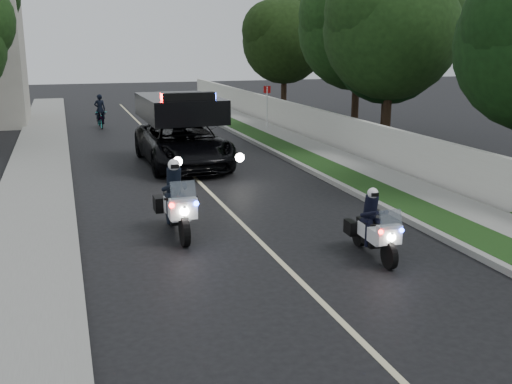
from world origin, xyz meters
TOP-DOWN VIEW (x-y plane):
  - ground at (0.00, 0.00)m, footprint 120.00×120.00m
  - curb_right at (4.10, 10.00)m, footprint 0.20×60.00m
  - grass_verge at (4.80, 10.00)m, footprint 1.20×60.00m
  - sidewalk_right at (6.10, 10.00)m, footprint 1.40×60.00m
  - property_wall at (7.10, 10.00)m, footprint 0.22×60.00m
  - curb_left at (-4.10, 10.00)m, footprint 0.20×60.00m
  - sidewalk_left at (-5.20, 10.00)m, footprint 2.00×60.00m
  - lane_marking at (0.00, 10.00)m, footprint 0.12×50.00m
  - police_moto_left at (-1.72, 3.00)m, footprint 0.76×2.14m
  - police_moto_right at (2.01, 0.18)m, footprint 0.71×1.79m
  - police_suv at (0.04, 11.14)m, footprint 2.99×6.24m
  - bicycle at (-2.21, 22.61)m, footprint 0.71×1.78m
  - cyclist at (-2.21, 22.61)m, footprint 0.60×0.43m
  - sign_post at (6.00, 18.79)m, footprint 0.41×0.41m
  - tree_right_b at (9.31, 12.36)m, footprint 5.95×5.95m
  - tree_right_c at (9.71, 13.21)m, footprint 5.35×5.35m
  - tree_right_d at (10.02, 16.73)m, footprint 6.42×6.42m
  - tree_right_e at (9.53, 25.73)m, footprint 6.93×6.93m

SIDE VIEW (x-z plane):
  - ground at x=0.00m, z-range 0.00..0.00m
  - police_moto_left at x=-1.72m, z-range -0.91..0.91m
  - police_moto_right at x=2.01m, z-range -0.75..0.75m
  - police_suv at x=0.04m, z-range -1.50..1.50m
  - bicycle at x=-2.21m, z-range -0.46..0.46m
  - cyclist at x=-2.21m, z-range -0.80..0.80m
  - sign_post at x=6.00m, z-range -1.19..1.19m
  - tree_right_b at x=9.31m, z-range -4.82..4.82m
  - tree_right_c at x=9.71m, z-range -4.17..4.17m
  - tree_right_d at x=10.02m, z-range -4.92..4.92m
  - tree_right_e at x=9.53m, z-range -4.43..4.43m
  - lane_marking at x=0.00m, z-range 0.00..0.01m
  - curb_right at x=4.10m, z-range 0.00..0.15m
  - curb_left at x=-4.10m, z-range 0.00..0.15m
  - grass_verge at x=4.80m, z-range 0.00..0.16m
  - sidewalk_right at x=6.10m, z-range 0.00..0.16m
  - sidewalk_left at x=-5.20m, z-range 0.00..0.16m
  - property_wall at x=7.10m, z-range 0.00..1.50m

